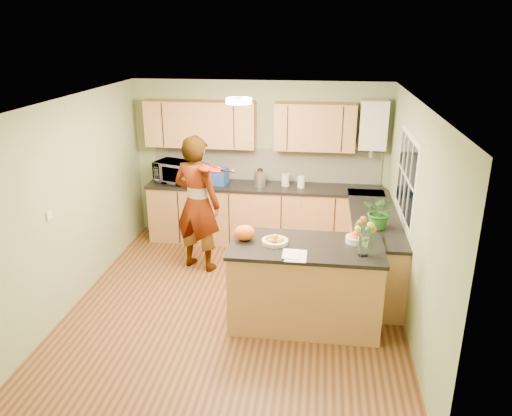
# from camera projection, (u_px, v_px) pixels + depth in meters

# --- Properties ---
(floor) EXTENTS (4.50, 4.50, 0.00)m
(floor) POSITION_uv_depth(u_px,v_px,m) (237.00, 303.00, 6.25)
(floor) COLOR #512B17
(floor) RESTS_ON ground
(ceiling) EXTENTS (4.00, 4.50, 0.02)m
(ceiling) POSITION_uv_depth(u_px,v_px,m) (234.00, 101.00, 5.39)
(ceiling) COLOR white
(ceiling) RESTS_ON wall_back
(wall_back) EXTENTS (4.00, 0.02, 2.50)m
(wall_back) POSITION_uv_depth(u_px,v_px,m) (260.00, 161.00, 7.92)
(wall_back) COLOR #96A777
(wall_back) RESTS_ON floor
(wall_front) EXTENTS (4.00, 0.02, 2.50)m
(wall_front) POSITION_uv_depth(u_px,v_px,m) (185.00, 312.00, 3.72)
(wall_front) COLOR #96A777
(wall_front) RESTS_ON floor
(wall_left) EXTENTS (0.02, 4.50, 2.50)m
(wall_left) POSITION_uv_depth(u_px,v_px,m) (74.00, 202.00, 6.07)
(wall_left) COLOR #96A777
(wall_left) RESTS_ON floor
(wall_right) EXTENTS (0.02, 4.50, 2.50)m
(wall_right) POSITION_uv_depth(u_px,v_px,m) (412.00, 217.00, 5.57)
(wall_right) COLOR #96A777
(wall_right) RESTS_ON floor
(back_counter) EXTENTS (3.64, 0.62, 0.94)m
(back_counter) POSITION_uv_depth(u_px,v_px,m) (264.00, 214.00, 7.89)
(back_counter) COLOR #B87E49
(back_counter) RESTS_ON floor
(right_counter) EXTENTS (0.62, 2.24, 0.94)m
(right_counter) POSITION_uv_depth(u_px,v_px,m) (373.00, 248.00, 6.67)
(right_counter) COLOR #B87E49
(right_counter) RESTS_ON floor
(splashback) EXTENTS (3.60, 0.02, 0.52)m
(splashback) POSITION_uv_depth(u_px,v_px,m) (266.00, 164.00, 7.91)
(splashback) COLOR #EFE9CF
(splashback) RESTS_ON back_counter
(upper_cabinets) EXTENTS (3.20, 0.34, 0.70)m
(upper_cabinets) POSITION_uv_depth(u_px,v_px,m) (247.00, 125.00, 7.57)
(upper_cabinets) COLOR #B87E49
(upper_cabinets) RESTS_ON wall_back
(boiler) EXTENTS (0.40, 0.30, 0.86)m
(boiler) POSITION_uv_depth(u_px,v_px,m) (373.00, 125.00, 7.33)
(boiler) COLOR white
(boiler) RESTS_ON wall_back
(window_right) EXTENTS (0.01, 1.30, 1.05)m
(window_right) POSITION_uv_depth(u_px,v_px,m) (406.00, 177.00, 6.03)
(window_right) COLOR white
(window_right) RESTS_ON wall_right
(light_switch) EXTENTS (0.02, 0.09, 0.09)m
(light_switch) POSITION_uv_depth(u_px,v_px,m) (49.00, 215.00, 5.49)
(light_switch) COLOR white
(light_switch) RESTS_ON wall_left
(ceiling_lamp) EXTENTS (0.30, 0.30, 0.07)m
(ceiling_lamp) POSITION_uv_depth(u_px,v_px,m) (239.00, 101.00, 5.69)
(ceiling_lamp) COLOR #FFEABF
(ceiling_lamp) RESTS_ON ceiling
(peninsula_island) EXTENTS (1.71, 0.87, 0.98)m
(peninsula_island) POSITION_uv_depth(u_px,v_px,m) (305.00, 284.00, 5.69)
(peninsula_island) COLOR #B87E49
(peninsula_island) RESTS_ON floor
(fruit_dish) EXTENTS (0.29, 0.29, 0.10)m
(fruit_dish) POSITION_uv_depth(u_px,v_px,m) (275.00, 240.00, 5.55)
(fruit_dish) COLOR beige
(fruit_dish) RESTS_ON peninsula_island
(orange_bowl) EXTENTS (0.24, 0.24, 0.14)m
(orange_bowl) POSITION_uv_depth(u_px,v_px,m) (356.00, 237.00, 5.57)
(orange_bowl) COLOR beige
(orange_bowl) RESTS_ON peninsula_island
(flower_vase) EXTENTS (0.27, 0.27, 0.50)m
(flower_vase) POSITION_uv_depth(u_px,v_px,m) (365.00, 226.00, 5.17)
(flower_vase) COLOR silver
(flower_vase) RESTS_ON peninsula_island
(orange_bag) EXTENTS (0.29, 0.26, 0.18)m
(orange_bag) POSITION_uv_depth(u_px,v_px,m) (245.00, 233.00, 5.63)
(orange_bag) COLOR #F95814
(orange_bag) RESTS_ON peninsula_island
(papers) EXTENTS (0.23, 0.31, 0.01)m
(papers) POSITION_uv_depth(u_px,v_px,m) (296.00, 256.00, 5.25)
(papers) COLOR white
(papers) RESTS_ON peninsula_island
(violinist) EXTENTS (0.81, 0.67, 1.92)m
(violinist) POSITION_uv_depth(u_px,v_px,m) (197.00, 204.00, 6.87)
(violinist) COLOR #EDAE91
(violinist) RESTS_ON floor
(violin) EXTENTS (0.71, 0.61, 0.18)m
(violin) POSITION_uv_depth(u_px,v_px,m) (206.00, 168.00, 6.44)
(violin) COLOR #4C1104
(violin) RESTS_ON violinist
(microwave) EXTENTS (0.70, 0.57, 0.33)m
(microwave) POSITION_uv_depth(u_px,v_px,m) (175.00, 172.00, 7.85)
(microwave) COLOR white
(microwave) RESTS_ON back_counter
(blue_box) EXTENTS (0.34, 0.28, 0.25)m
(blue_box) POSITION_uv_depth(u_px,v_px,m) (217.00, 177.00, 7.76)
(blue_box) COLOR #213D97
(blue_box) RESTS_ON back_counter
(kettle) EXTENTS (0.18, 0.18, 0.33)m
(kettle) POSITION_uv_depth(u_px,v_px,m) (260.00, 177.00, 7.66)
(kettle) COLOR silver
(kettle) RESTS_ON back_counter
(jar_cream) EXTENTS (0.14, 0.14, 0.19)m
(jar_cream) POSITION_uv_depth(u_px,v_px,m) (286.00, 180.00, 7.68)
(jar_cream) COLOR beige
(jar_cream) RESTS_ON back_counter
(jar_white) EXTENTS (0.13, 0.13, 0.17)m
(jar_white) POSITION_uv_depth(u_px,v_px,m) (301.00, 182.00, 7.60)
(jar_white) COLOR white
(jar_white) RESTS_ON back_counter
(potted_plant) EXTENTS (0.50, 0.47, 0.44)m
(potted_plant) POSITION_uv_depth(u_px,v_px,m) (380.00, 212.00, 6.01)
(potted_plant) COLOR #276722
(potted_plant) RESTS_ON right_counter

